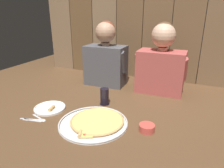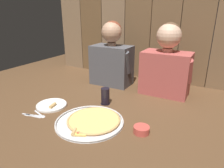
# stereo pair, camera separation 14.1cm
# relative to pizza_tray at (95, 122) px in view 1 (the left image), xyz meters

# --- Properties ---
(ground_plane) EXTENTS (3.20, 3.20, 0.00)m
(ground_plane) POSITION_rel_pizza_tray_xyz_m (0.02, 0.15, -0.01)
(ground_plane) COLOR brown
(pizza_tray) EXTENTS (0.43, 0.43, 0.03)m
(pizza_tray) POSITION_rel_pizza_tray_xyz_m (0.00, 0.00, 0.00)
(pizza_tray) COLOR silver
(pizza_tray) RESTS_ON ground
(dinner_plate) EXTENTS (0.22, 0.22, 0.03)m
(dinner_plate) POSITION_rel_pizza_tray_xyz_m (-0.39, 0.05, -0.00)
(dinner_plate) COLOR white
(dinner_plate) RESTS_ON ground
(drinking_glass) EXTENTS (0.07, 0.07, 0.13)m
(drinking_glass) POSITION_rel_pizza_tray_xyz_m (-0.06, 0.28, 0.05)
(drinking_glass) COLOR black
(drinking_glass) RESTS_ON ground
(dipping_bowl) EXTENTS (0.09, 0.09, 0.04)m
(dipping_bowl) POSITION_rel_pizza_tray_xyz_m (0.32, 0.04, 0.01)
(dipping_bowl) COLOR #CC4C42
(dipping_bowl) RESTS_ON ground
(table_fork) EXTENTS (0.13, 0.03, 0.01)m
(table_fork) POSITION_rel_pizza_tray_xyz_m (-0.40, -0.13, -0.01)
(table_fork) COLOR silver
(table_fork) RESTS_ON ground
(table_knife) EXTENTS (0.15, 0.05, 0.01)m
(table_knife) POSITION_rel_pizza_tray_xyz_m (-0.40, -0.12, -0.01)
(table_knife) COLOR silver
(table_knife) RESTS_ON ground
(table_spoon) EXTENTS (0.14, 0.06, 0.01)m
(table_spoon) POSITION_rel_pizza_tray_xyz_m (-0.35, -0.09, -0.01)
(table_spoon) COLOR silver
(table_spoon) RESTS_ON ground
(diner_left) EXTENTS (0.41, 0.22, 0.58)m
(diner_left) POSITION_rel_pizza_tray_xyz_m (-0.24, 0.70, 0.25)
(diner_left) COLOR #4C4C51
(diner_left) RESTS_ON ground
(diner_right) EXTENTS (0.42, 0.23, 0.58)m
(diner_right) POSITION_rel_pizza_tray_xyz_m (0.27, 0.70, 0.26)
(diner_right) COLOR #AD4C47
(diner_right) RESTS_ON ground
(wooden_backdrop_wall) EXTENTS (2.19, 0.03, 1.46)m
(wooden_backdrop_wall) POSITION_rel_pizza_tray_xyz_m (0.02, 1.03, 0.72)
(wooden_backdrop_wall) COLOR brown
(wooden_backdrop_wall) RESTS_ON ground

